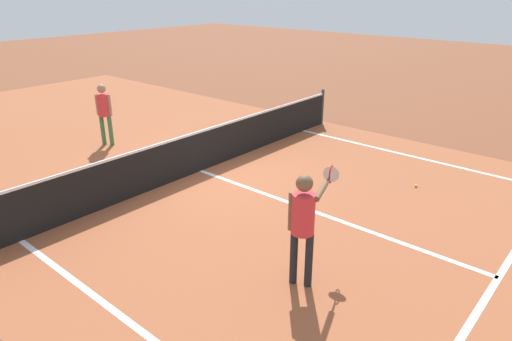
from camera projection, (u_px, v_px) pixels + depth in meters
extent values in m
plane|color=brown|center=(201.00, 171.00, 10.62)|extent=(60.00, 60.00, 0.00)
cube|color=#9E5433|center=(201.00, 171.00, 10.62)|extent=(10.62, 24.40, 0.00)
cube|color=white|center=(498.00, 278.00, 6.76)|extent=(8.22, 0.10, 0.01)
cube|color=white|center=(316.00, 212.00, 8.69)|extent=(0.10, 6.40, 0.01)
cylinder|color=#33383D|center=(322.00, 107.00, 13.97)|extent=(0.09, 0.09, 1.07)
cube|color=black|center=(200.00, 152.00, 10.44)|extent=(10.13, 0.02, 0.91)
cube|color=white|center=(199.00, 132.00, 10.26)|extent=(10.13, 0.03, 0.05)
cylinder|color=black|center=(294.00, 257.00, 6.51)|extent=(0.11, 0.11, 0.84)
cylinder|color=black|center=(309.00, 260.00, 6.44)|extent=(0.11, 0.11, 0.84)
cylinder|color=red|center=(303.00, 214.00, 6.20)|extent=(0.32, 0.32, 0.59)
sphere|color=brown|center=(304.00, 183.00, 6.03)|extent=(0.23, 0.23, 0.23)
cylinder|color=brown|center=(291.00, 211.00, 6.26)|extent=(0.08, 0.08, 0.57)
cylinder|color=brown|center=(321.00, 191.00, 6.30)|extent=(0.56, 0.27, 0.08)
cylinder|color=black|center=(328.00, 180.00, 6.65)|extent=(0.22, 0.10, 0.03)
torus|color=red|center=(331.00, 174.00, 6.85)|extent=(0.27, 0.12, 0.28)
cylinder|color=silver|center=(331.00, 174.00, 6.85)|extent=(0.09, 0.24, 0.25)
cylinder|color=#3F7247|center=(103.00, 130.00, 12.19)|extent=(0.11, 0.11, 0.80)
cylinder|color=#3F7247|center=(111.00, 131.00, 12.16)|extent=(0.11, 0.11, 0.80)
cylinder|color=red|center=(103.00, 105.00, 11.92)|extent=(0.32, 0.32, 0.56)
sphere|color=#A87A5B|center=(101.00, 89.00, 11.76)|extent=(0.22, 0.22, 0.22)
cylinder|color=#A87A5B|center=(97.00, 105.00, 11.94)|extent=(0.08, 0.08, 0.55)
cylinder|color=#A87A5B|center=(110.00, 105.00, 11.89)|extent=(0.08, 0.08, 0.55)
sphere|color=#CCE033|center=(416.00, 186.00, 9.76)|extent=(0.07, 0.07, 0.07)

